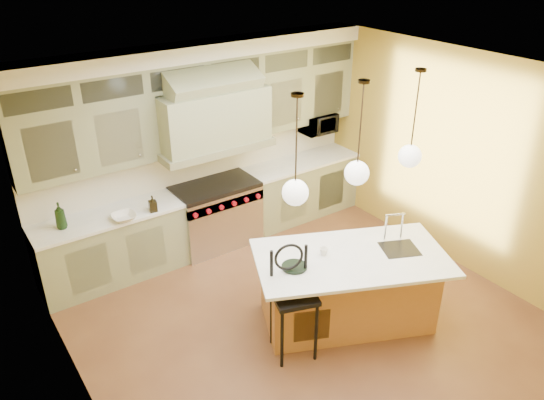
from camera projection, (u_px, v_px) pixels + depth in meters
floor at (306, 320)px, 6.35m from camera, size 5.00×5.00×0.00m
ceiling at (315, 80)px, 5.03m from camera, size 5.00×5.00×0.00m
wall_back at (200, 144)px, 7.52m from camera, size 5.00×0.00×5.00m
wall_front at (523, 349)px, 3.86m from camera, size 5.00×0.00×5.00m
wall_left at (75, 296)px, 4.42m from camera, size 0.00×5.00×5.00m
wall_right at (459, 162)px, 6.96m from camera, size 0.00×5.00×5.00m
back_cabinetry at (210, 151)px, 7.33m from camera, size 5.00×0.77×2.90m
range at (216, 214)px, 7.70m from camera, size 1.20×0.74×0.96m
kitchen_island at (348, 286)px, 6.16m from camera, size 2.43×1.94×1.35m
counter_stool at (293, 295)px, 5.58m from camera, size 0.56×0.56×1.28m
microwave at (318, 123)px, 8.32m from camera, size 0.54×0.37×0.30m
oil_bottle_a at (60, 216)px, 6.35m from camera, size 0.15×0.15×0.34m
oil_bottle_b at (153, 204)px, 6.76m from camera, size 0.11×0.11×0.22m
fruit_bowl at (124, 217)px, 6.60m from camera, size 0.32×0.32×0.07m
cup at (324, 252)px, 5.92m from camera, size 0.11×0.11×0.09m
pendant_left at (295, 190)px, 5.08m from camera, size 0.26×0.26×1.11m
pendant_center at (357, 170)px, 5.48m from camera, size 0.26×0.26×1.11m
pendant_right at (410, 154)px, 5.89m from camera, size 0.26×0.26×1.11m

